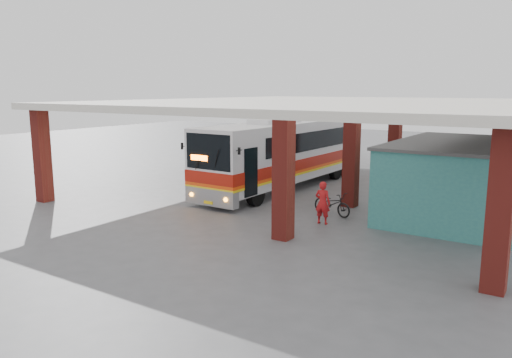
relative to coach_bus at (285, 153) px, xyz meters
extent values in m
plane|color=#515154|center=(1.68, -5.19, -1.88)|extent=(90.00, 90.00, 0.00)
cube|color=maroon|center=(4.68, -8.19, 0.30)|extent=(0.60, 0.60, 4.35)
cube|color=maroon|center=(4.68, -2.19, 0.30)|extent=(0.60, 0.60, 4.35)
cube|color=maroon|center=(4.68, 3.81, 0.30)|extent=(0.60, 0.60, 4.35)
cube|color=maroon|center=(-7.82, -9.19, 0.30)|extent=(0.60, 0.60, 4.35)
cube|color=maroon|center=(-7.82, 11.81, 0.30)|extent=(0.60, 0.60, 4.35)
cube|color=maroon|center=(11.68, -9.19, 0.30)|extent=(0.60, 0.60, 4.35)
cube|color=silver|center=(2.18, 1.31, 2.62)|extent=(21.00, 23.00, 0.30)
cube|color=#307679|center=(9.18, -1.19, -0.38)|extent=(5.00, 8.00, 3.00)
cube|color=#484848|center=(9.18, -1.19, 1.17)|extent=(5.20, 8.20, 0.12)
cube|color=#153A37|center=(6.66, -2.69, -0.83)|extent=(0.08, 0.95, 2.10)
cube|color=black|center=(6.66, 0.31, -0.08)|extent=(0.08, 1.20, 1.00)
cube|color=black|center=(6.63, 0.31, -0.08)|extent=(0.04, 1.30, 1.10)
cube|color=silver|center=(0.00, 0.04, 0.16)|extent=(2.94, 12.92, 3.00)
cube|color=silver|center=(-0.02, -1.04, 1.77)|extent=(1.35, 3.24, 0.27)
cube|color=gray|center=(-0.13, -6.20, -1.29)|extent=(2.71, 0.48, 0.75)
cube|color=#A8180B|center=(0.00, 0.04, -0.43)|extent=(2.98, 12.92, 0.54)
cube|color=#EC480D|center=(0.00, 0.04, -0.77)|extent=(2.98, 12.92, 0.14)
cube|color=yellow|center=(0.00, 0.04, -0.89)|extent=(2.98, 12.92, 0.11)
cube|color=black|center=(-0.13, -6.36, 0.72)|extent=(2.43, 0.15, 1.55)
cube|color=black|center=(-1.33, 0.92, 0.70)|extent=(0.25, 9.65, 0.97)
cube|color=black|center=(1.37, 0.87, 0.70)|extent=(0.25, 9.65, 0.97)
cube|color=#FF5905|center=(-0.61, -6.41, 0.43)|extent=(0.91, 0.07, 0.24)
sphere|color=orange|center=(-1.10, -6.41, -1.26)|extent=(0.19, 0.19, 0.19)
sphere|color=orange|center=(0.83, -6.45, -1.26)|extent=(0.19, 0.19, 0.19)
cube|color=yellow|center=(-0.13, -6.44, -1.50)|extent=(0.48, 0.04, 0.13)
cylinder|color=black|center=(-1.25, -4.44, -1.34)|extent=(0.36, 1.08, 1.07)
cylinder|color=black|center=(1.07, -4.49, -1.34)|extent=(0.36, 1.08, 1.07)
cylinder|color=black|center=(-1.08, 3.81, -1.34)|extent=(0.36, 1.08, 1.07)
cylinder|color=black|center=(1.24, 3.77, -1.34)|extent=(0.36, 1.08, 1.07)
cylinder|color=black|center=(-1.05, 5.21, -1.34)|extent=(0.36, 1.08, 1.07)
cylinder|color=black|center=(1.27, 5.16, -1.34)|extent=(0.36, 1.08, 1.07)
imported|color=black|center=(4.70, -4.14, -1.38)|extent=(2.01, 1.14, 1.00)
imported|color=red|center=(4.96, -5.59, -1.02)|extent=(0.65, 0.45, 1.71)
cube|color=red|center=(6.68, 3.06, -1.65)|extent=(0.54, 0.54, 0.06)
cube|color=red|center=(6.85, 3.12, -1.38)|extent=(0.19, 0.41, 0.60)
cylinder|color=black|center=(6.58, 2.84, -1.78)|extent=(0.03, 0.03, 0.20)
cylinder|color=black|center=(6.90, 2.96, -1.78)|extent=(0.03, 0.03, 0.20)
cylinder|color=black|center=(6.46, 3.16, -1.78)|extent=(0.03, 0.03, 0.20)
cylinder|color=black|center=(6.78, 3.28, -1.78)|extent=(0.03, 0.03, 0.20)
camera|label=1|loc=(13.30, -22.98, 3.39)|focal=35.00mm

